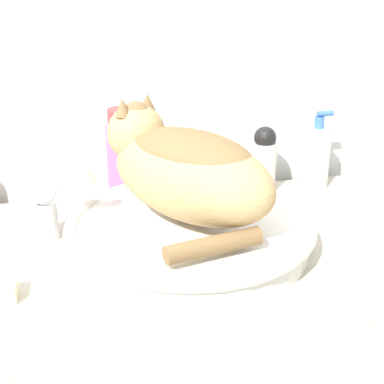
% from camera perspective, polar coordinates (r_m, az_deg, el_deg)
% --- Properties ---
extents(wall_back, '(8.00, 0.05, 2.40)m').
position_cam_1_polar(wall_back, '(1.12, -5.30, 18.09)').
color(wall_back, silver).
rests_on(wall_back, ground_plane).
extents(sink_basin, '(0.42, 0.42, 0.05)m').
position_cam_1_polar(sink_basin, '(0.90, -0.18, -4.09)').
color(sink_basin, silver).
rests_on(sink_basin, vanity_counter).
extents(cat, '(0.31, 0.35, 0.18)m').
position_cam_1_polar(cat, '(0.87, -0.90, 2.76)').
color(cat, tan).
rests_on(cat, sink_basin).
extents(faucet, '(0.12, 0.07, 0.13)m').
position_cam_1_polar(faucet, '(0.94, -15.30, -0.51)').
color(faucet, silver).
rests_on(faucet, vanity_counter).
extents(deodorant_stick, '(0.05, 0.05, 0.14)m').
position_cam_1_polar(deodorant_stick, '(1.13, 7.68, 3.45)').
color(deodorant_stick, silver).
rests_on(deodorant_stick, vanity_counter).
extents(soap_pump_bottle, '(0.06, 0.06, 0.17)m').
position_cam_1_polar(soap_pump_bottle, '(1.17, 13.10, 3.70)').
color(soap_pump_bottle, silver).
rests_on(soap_pump_bottle, vanity_counter).
extents(mouthwash_bottle, '(0.07, 0.07, 0.19)m').
position_cam_1_polar(mouthwash_bottle, '(1.06, -7.06, 3.50)').
color(mouthwash_bottle, '#93569E').
rests_on(mouthwash_bottle, vanity_counter).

